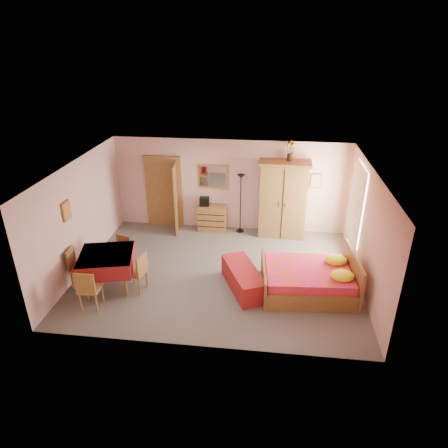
# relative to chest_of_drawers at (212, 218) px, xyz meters

# --- Properties ---
(floor) EXTENTS (6.50, 6.50, 0.00)m
(floor) POSITION_rel_chest_of_drawers_xyz_m (0.48, -2.28, -0.38)
(floor) COLOR slate
(floor) RESTS_ON ground
(ceiling) EXTENTS (6.50, 6.50, 0.00)m
(ceiling) POSITION_rel_chest_of_drawers_xyz_m (0.48, -2.28, 2.22)
(ceiling) COLOR brown
(ceiling) RESTS_ON wall_back
(wall_back) EXTENTS (6.50, 0.10, 2.60)m
(wall_back) POSITION_rel_chest_of_drawers_xyz_m (0.48, 0.22, 0.92)
(wall_back) COLOR #D7A79B
(wall_back) RESTS_ON floor
(wall_front) EXTENTS (6.50, 0.10, 2.60)m
(wall_front) POSITION_rel_chest_of_drawers_xyz_m (0.48, -4.78, 0.92)
(wall_front) COLOR #D7A79B
(wall_front) RESTS_ON floor
(wall_left) EXTENTS (0.10, 5.00, 2.60)m
(wall_left) POSITION_rel_chest_of_drawers_xyz_m (-2.77, -2.28, 0.92)
(wall_left) COLOR #D7A79B
(wall_left) RESTS_ON floor
(wall_right) EXTENTS (0.10, 5.00, 2.60)m
(wall_right) POSITION_rel_chest_of_drawers_xyz_m (3.73, -2.28, 0.92)
(wall_right) COLOR #D7A79B
(wall_right) RESTS_ON floor
(doorway) EXTENTS (1.06, 0.12, 2.15)m
(doorway) POSITION_rel_chest_of_drawers_xyz_m (-1.42, 0.19, 0.65)
(doorway) COLOR #9E6B35
(doorway) RESTS_ON floor
(window) EXTENTS (0.08, 1.40, 1.95)m
(window) POSITION_rel_chest_of_drawers_xyz_m (3.69, -1.08, 1.07)
(window) COLOR white
(window) RESTS_ON wall_right
(picture_left) EXTENTS (0.04, 0.32, 0.42)m
(picture_left) POSITION_rel_chest_of_drawers_xyz_m (-2.74, -2.88, 1.32)
(picture_left) COLOR orange
(picture_left) RESTS_ON wall_left
(picture_back) EXTENTS (0.30, 0.04, 0.40)m
(picture_back) POSITION_rel_chest_of_drawers_xyz_m (2.83, 0.19, 1.17)
(picture_back) COLOR #D8BF59
(picture_back) RESTS_ON wall_back
(chest_of_drawers) EXTENTS (0.80, 0.40, 0.75)m
(chest_of_drawers) POSITION_rel_chest_of_drawers_xyz_m (0.00, 0.00, 0.00)
(chest_of_drawers) COLOR olive
(chest_of_drawers) RESTS_ON floor
(wall_mirror) EXTENTS (0.88, 0.09, 0.70)m
(wall_mirror) POSITION_rel_chest_of_drawers_xyz_m (0.00, 0.21, 1.17)
(wall_mirror) COLOR silver
(wall_mirror) RESTS_ON wall_back
(stereo) EXTENTS (0.28, 0.21, 0.25)m
(stereo) POSITION_rel_chest_of_drawers_xyz_m (-0.21, -0.00, 0.50)
(stereo) COLOR black
(stereo) RESTS_ON chest_of_drawers
(floor_lamp) EXTENTS (0.29, 0.29, 1.71)m
(floor_lamp) POSITION_rel_chest_of_drawers_xyz_m (0.81, -0.00, 0.48)
(floor_lamp) COLOR black
(floor_lamp) RESTS_ON floor
(wardrobe) EXTENTS (1.39, 0.74, 2.14)m
(wardrobe) POSITION_rel_chest_of_drawers_xyz_m (1.97, -0.06, 0.70)
(wardrobe) COLOR olive
(wardrobe) RESTS_ON floor
(sunflower_vase) EXTENTS (0.22, 0.22, 0.52)m
(sunflower_vase) POSITION_rel_chest_of_drawers_xyz_m (2.08, 0.03, 2.03)
(sunflower_vase) COLOR yellow
(sunflower_vase) RESTS_ON wardrobe
(bed) EXTENTS (2.11, 1.72, 0.92)m
(bed) POSITION_rel_chest_of_drawers_xyz_m (2.52, -2.78, 0.09)
(bed) COLOR #DE157B
(bed) RESTS_ON floor
(bench) EXTENTS (1.12, 1.60, 0.50)m
(bench) POSITION_rel_chest_of_drawers_xyz_m (1.12, -2.84, -0.13)
(bench) COLOR maroon
(bench) RESTS_ON floor
(dining_table) EXTENTS (1.36, 1.36, 0.83)m
(dining_table) POSITION_rel_chest_of_drawers_xyz_m (-1.87, -3.12, 0.04)
(dining_table) COLOR maroon
(dining_table) RESTS_ON floor
(chair_south) EXTENTS (0.42, 0.42, 0.91)m
(chair_south) POSITION_rel_chest_of_drawers_xyz_m (-1.94, -3.89, 0.08)
(chair_south) COLOR #B0793B
(chair_south) RESTS_ON floor
(chair_north) EXTENTS (0.51, 0.51, 0.89)m
(chair_north) POSITION_rel_chest_of_drawers_xyz_m (-1.82, -2.50, 0.07)
(chair_north) COLOR #AF743B
(chair_north) RESTS_ON floor
(chair_west) EXTENTS (0.46, 0.46, 0.92)m
(chair_west) POSITION_rel_chest_of_drawers_xyz_m (-2.49, -3.14, 0.08)
(chair_west) COLOR #A37437
(chair_west) RESTS_ON floor
(chair_east) EXTENTS (0.49, 0.49, 0.90)m
(chair_east) POSITION_rel_chest_of_drawers_xyz_m (-1.22, -3.17, 0.08)
(chair_east) COLOR olive
(chair_east) RESTS_ON floor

